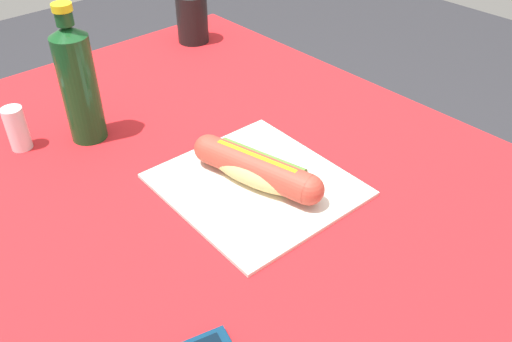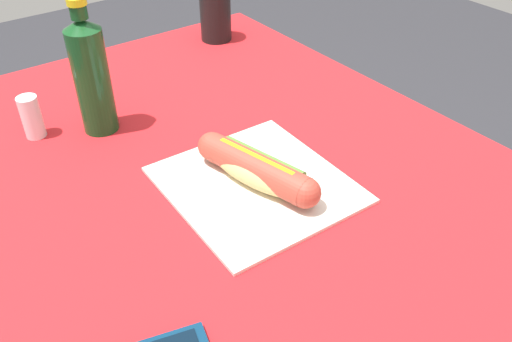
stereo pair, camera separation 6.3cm
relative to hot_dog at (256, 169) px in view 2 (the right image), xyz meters
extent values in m
cylinder|color=brown|center=(-0.54, -0.32, -0.42)|extent=(0.07, 0.07, 0.71)
cylinder|color=brown|center=(-0.54, 0.31, -0.42)|extent=(0.07, 0.07, 0.71)
cube|color=brown|center=(-0.06, -0.01, -0.05)|extent=(1.12, 0.80, 0.03)
cube|color=red|center=(-0.06, -0.01, -0.04)|extent=(1.18, 0.86, 0.00)
cube|color=silver|center=(0.00, 0.00, -0.03)|extent=(0.29, 0.28, 0.01)
ellipsoid|color=#E5BC75|center=(0.00, 0.00, 0.00)|extent=(0.19, 0.10, 0.05)
cylinder|color=#B24233|center=(0.00, 0.00, 0.00)|extent=(0.20, 0.09, 0.05)
sphere|color=#B24233|center=(0.09, 0.02, 0.00)|extent=(0.05, 0.05, 0.05)
sphere|color=#B24233|center=(-0.09, -0.02, 0.00)|extent=(0.05, 0.05, 0.05)
cube|color=yellow|center=(0.00, 0.00, 0.02)|extent=(0.14, 0.04, 0.00)
cylinder|color=#568433|center=(0.00, 0.02, 0.01)|extent=(0.15, 0.06, 0.02)
cylinder|color=#14471E|center=(-0.31, -0.13, 0.06)|extent=(0.06, 0.06, 0.19)
cone|color=#14471E|center=(-0.31, -0.13, 0.17)|extent=(0.06, 0.06, 0.02)
cylinder|color=#14471E|center=(-0.31, -0.13, 0.19)|extent=(0.03, 0.03, 0.02)
cylinder|color=yellow|center=(-0.31, -0.13, 0.21)|extent=(0.03, 0.03, 0.01)
cylinder|color=black|center=(-0.53, 0.27, 0.02)|extent=(0.07, 0.07, 0.11)
cylinder|color=silver|center=(-0.36, -0.23, 0.01)|extent=(0.04, 0.04, 0.08)
camera|label=1|loc=(0.50, -0.45, 0.50)|focal=37.36mm
camera|label=2|loc=(0.54, -0.40, 0.50)|focal=37.36mm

